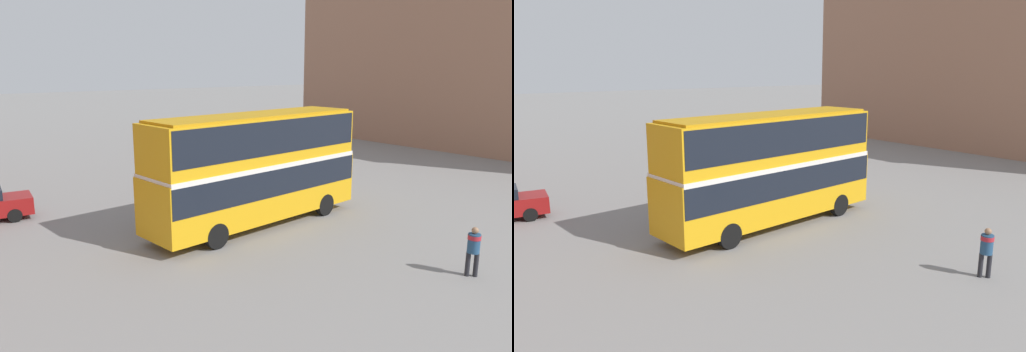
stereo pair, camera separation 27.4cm
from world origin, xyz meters
The scene contains 4 objects.
ground_plane centered at (0.00, 0.00, 0.00)m, with size 240.00×240.00×0.00m, color gray.
building_row_right centered at (28.72, 4.96, 8.01)m, with size 12.22×33.90×16.00m.
double_decker_bus centered at (-0.89, -0.23, 2.78)m, with size 10.56×3.38×4.86m.
pedestrian_foreground centered at (1.32, -8.99, 1.04)m, with size 0.59×0.59×1.70m.
Camera 2 is at (-13.65, -16.90, 6.84)m, focal length 35.00 mm.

